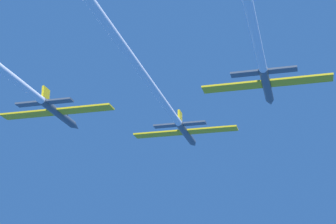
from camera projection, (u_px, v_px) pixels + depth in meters
jet_lead at (162, 99)px, 74.37m from camera, size 16.71×52.94×2.77m
jet_right_wing at (255, 33)px, 58.26m from camera, size 16.71×51.98×2.77m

